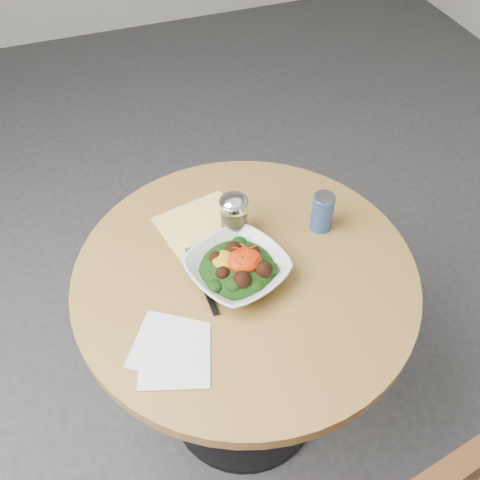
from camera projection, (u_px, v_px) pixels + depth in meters
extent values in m
plane|color=#2F2F31|center=(244.00, 401.00, 1.94)|extent=(6.00, 6.00, 0.00)
cylinder|color=black|center=(244.00, 399.00, 1.93)|extent=(0.52, 0.52, 0.03)
cylinder|color=black|center=(244.00, 350.00, 1.68)|extent=(0.10, 0.10, 0.71)
cylinder|color=#A6793C|center=(245.00, 276.00, 1.40)|extent=(0.90, 0.90, 0.04)
cube|color=#EFB60C|center=(203.00, 226.00, 1.50)|extent=(0.26, 0.25, 0.00)
cube|color=white|center=(169.00, 345.00, 1.24)|extent=(0.22, 0.22, 0.00)
cube|color=white|center=(175.00, 357.00, 1.22)|extent=(0.20, 0.20, 0.00)
imported|color=silver|center=(237.00, 269.00, 1.36)|extent=(0.31, 0.31, 0.06)
ellipsoid|color=black|center=(237.00, 269.00, 1.36)|extent=(0.20, 0.20, 0.07)
ellipsoid|color=#C58D13|center=(225.00, 260.00, 1.34)|extent=(0.06, 0.06, 0.02)
ellipsoid|color=#CE3A04|center=(244.00, 260.00, 1.33)|extent=(0.09, 0.08, 0.04)
cube|color=black|center=(207.00, 292.00, 1.34)|extent=(0.02, 0.15, 0.00)
cube|color=black|center=(194.00, 258.00, 1.41)|extent=(0.03, 0.08, 0.00)
cylinder|color=silver|center=(234.00, 219.00, 1.44)|extent=(0.07, 0.07, 0.11)
cylinder|color=olive|center=(234.00, 225.00, 1.45)|extent=(0.06, 0.06, 0.06)
cylinder|color=silver|center=(234.00, 203.00, 1.39)|extent=(0.08, 0.08, 0.01)
ellipsoid|color=silver|center=(234.00, 201.00, 1.39)|extent=(0.07, 0.07, 0.03)
cylinder|color=navy|center=(322.00, 212.00, 1.46)|extent=(0.06, 0.06, 0.11)
cylinder|color=#BABBC2|center=(325.00, 197.00, 1.41)|extent=(0.06, 0.06, 0.00)
cube|color=#BABBC2|center=(324.00, 194.00, 1.42)|extent=(0.01, 0.02, 0.00)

